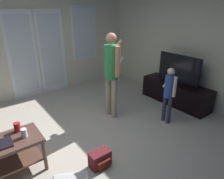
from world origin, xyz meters
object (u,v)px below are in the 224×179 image
cup_near_edge (24,133)px  backpack (100,159)px  coffee_table (5,152)px  person_child (169,91)px  loose_keyboard (71,177)px  flat_screen_tv (178,69)px  cup_by_laptop (17,127)px  tv_stand (176,93)px  person_adult (112,69)px

cup_near_edge → backpack: bearing=-36.0°
coffee_table → person_child: bearing=-8.4°
person_child → loose_keyboard: size_ratio=2.41×
flat_screen_tv → coffee_table: bearing=-179.9°
coffee_table → cup_near_edge: (0.26, -0.04, 0.20)m
coffee_table → flat_screen_tv: size_ratio=0.90×
backpack → cup_by_laptop: bearing=137.2°
tv_stand → person_child: size_ratio=1.48×
person_adult → loose_keyboard: bearing=-145.2°
tv_stand → person_adult: bearing=164.6°
coffee_table → cup_near_edge: size_ratio=7.71×
coffee_table → cup_near_edge: 0.33m
loose_keyboard → cup_near_edge: (-0.36, 0.52, 0.55)m
tv_stand → cup_by_laptop: (-3.33, 0.15, 0.32)m
loose_keyboard → person_adult: bearing=34.8°
person_adult → cup_by_laptop: bearing=-171.5°
loose_keyboard → coffee_table: bearing=137.8°
coffee_table → flat_screen_tv: bearing=0.1°
cup_by_laptop → tv_stand: bearing=-2.5°
backpack → loose_keyboard: backpack is taller
flat_screen_tv → loose_keyboard: (-2.93, -0.57, -0.80)m
loose_keyboard → cup_near_edge: cup_near_edge is taller
person_adult → backpack: (-0.99, -1.04, -0.88)m
coffee_table → flat_screen_tv: flat_screen_tv is taller
person_child → cup_by_laptop: size_ratio=8.48×
person_adult → person_child: person_adult is taller
person_adult → cup_by_laptop: 1.88m
person_child → backpack: bearing=-173.0°
flat_screen_tv → cup_by_laptop: flat_screen_tv is taller
coffee_table → flat_screen_tv: (3.56, 0.01, 0.45)m
coffee_table → cup_by_laptop: cup_by_laptop is taller
coffee_table → cup_near_edge: cup_near_edge is taller
backpack → coffee_table: bearing=149.7°
backpack → cup_by_laptop: cup_by_laptop is taller
tv_stand → flat_screen_tv: (-0.00, 0.00, 0.57)m
person_child → cup_near_edge: (-2.47, 0.37, -0.09)m
person_child → backpack: size_ratio=3.71×
tv_stand → person_child: person_child is taller
flat_screen_tv → cup_near_edge: 3.31m
coffee_table → loose_keyboard: bearing=-42.2°
tv_stand → backpack: size_ratio=5.48×
coffee_table → person_adult: person_adult is taller
tv_stand → flat_screen_tv: flat_screen_tv is taller
tv_stand → backpack: (-2.51, -0.62, -0.13)m
person_adult → person_child: 1.13m
backpack → person_child: bearing=7.0°
coffee_table → loose_keyboard: size_ratio=2.04×
tv_stand → loose_keyboard: 3.00m
tv_stand → cup_near_edge: bearing=-179.2°
backpack → loose_keyboard: (-0.43, 0.05, -0.10)m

